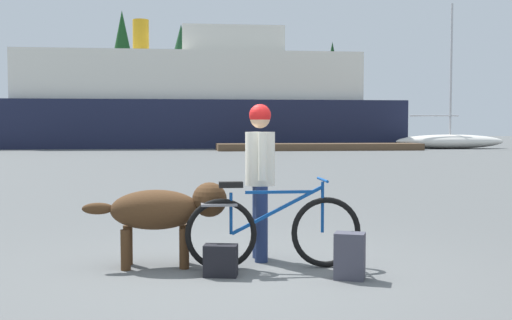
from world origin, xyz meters
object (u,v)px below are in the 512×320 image
Objects in this scene: sailboat_moored at (450,141)px; person_cyclist at (260,167)px; dog at (165,210)px; ferry_boat at (193,103)px; bicycle at (273,230)px; backpack at (350,256)px; handbag_pannier at (221,261)px.

person_cyclist is at bearing -116.77° from sailboat_moored.
ferry_boat is at bearing 88.59° from dog.
person_cyclist is at bearing 99.77° from bicycle.
ferry_boat is (-0.81, 38.86, 2.85)m from backpack.
dog is at bearing -168.70° from person_cyclist.
dog is 1.94m from backpack.
sailboat_moored reaches higher than bicycle.
person_cyclist is 1.21m from handbag_pannier.
sailboat_moored reaches higher than dog.
bicycle is at bearing 26.04° from handbag_pannier.
person_cyclist is at bearing 56.39° from handbag_pannier.
person_cyclist is at bearing -89.89° from ferry_boat.
dog is at bearing 137.29° from handbag_pannier.
bicycle is 1.22× the size of dog.
person_cyclist is 0.06× the size of ferry_boat.
bicycle is 0.86m from backpack.
ferry_boat is 3.09× the size of sailboat_moored.
ferry_boat is (-0.15, 38.34, 2.68)m from bicycle.
bicycle reaches higher than backpack.
dog is at bearing -118.04° from sailboat_moored.
sailboat_moored is (16.22, -5.89, -2.56)m from ferry_boat.
dog reaches higher than backpack.
bicycle is at bearing -116.34° from sailboat_moored.
dog is 0.05× the size of ferry_boat.
ferry_boat is 17.45m from sailboat_moored.
bicycle is 36.21m from sailboat_moored.
backpack is (0.74, -0.96, -0.79)m from person_cyclist.
person_cyclist is 5.26× the size of handbag_pannier.
backpack is at bearing -115.05° from sailboat_moored.
backpack is 38.97m from ferry_boat.
ferry_boat reaches higher than backpack.
handbag_pannier is at bearing -153.96° from bicycle.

